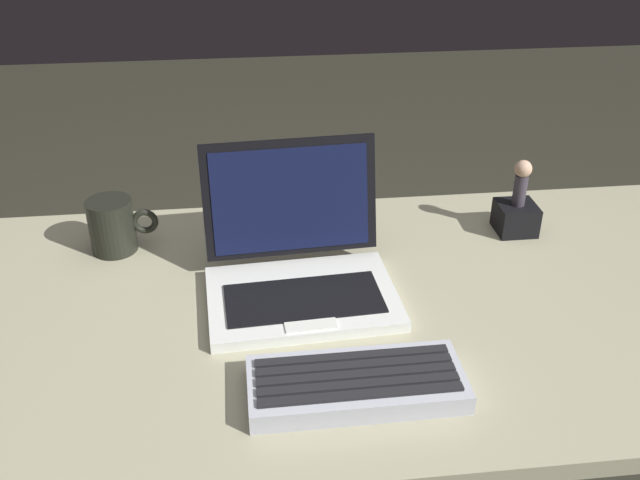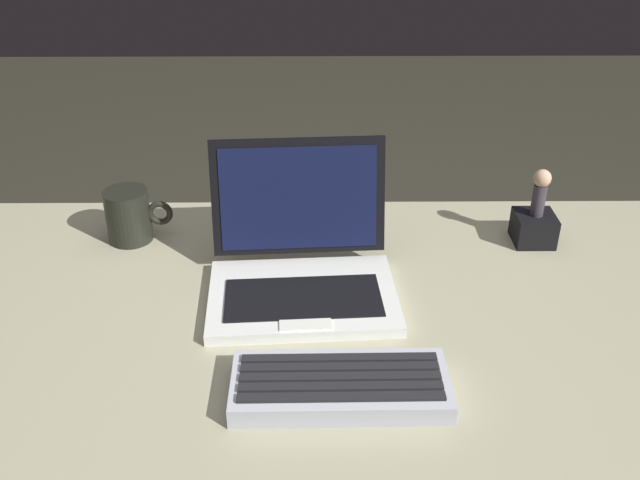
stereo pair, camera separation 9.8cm
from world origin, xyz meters
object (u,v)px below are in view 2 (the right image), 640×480
figurine (540,190)px  coffee_mug (129,215)px  external_keyboard (343,386)px  laptop_front (301,266)px  figurine_stand (534,228)px

figurine → coffee_mug: bearing=178.8°
coffee_mug → figurine: bearing=-1.2°
external_keyboard → laptop_front: bearing=103.1°
laptop_front → figurine_stand: size_ratio=4.38×
laptop_front → figurine: 0.46m
laptop_front → coffee_mug: 0.36m
external_keyboard → coffee_mug: 0.57m
external_keyboard → figurine: 0.56m
external_keyboard → coffee_mug: coffee_mug is taller
figurine_stand → external_keyboard: bearing=-131.8°
figurine → laptop_front: bearing=-159.9°
external_keyboard → figurine: (0.37, 0.41, 0.09)m
figurine_stand → coffee_mug: 0.74m
laptop_front → external_keyboard: size_ratio=1.07×
figurine → figurine_stand: bearing=180.0°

